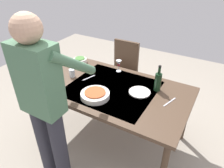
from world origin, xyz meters
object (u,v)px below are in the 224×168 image
Objects in this scene: chair_near at (123,67)px; side_bowl_salad at (80,60)px; water_cup_near_right at (72,73)px; dining_table at (112,93)px; person_server at (44,101)px; water_cup_near_left at (54,85)px; wine_glass_left at (119,64)px; dinner_plate_near at (52,80)px; wine_bottle at (158,81)px; serving_bowl_pasta at (95,95)px; dinner_plate_far at (140,92)px.

side_bowl_salad is at bearing 54.09° from chair_near.
water_cup_near_right is at bearing 113.31° from side_bowl_salad.
side_bowl_salad is at bearing -25.68° from dining_table.
person_server is 9.38× the size of side_bowl_salad.
water_cup_near_left is at bearing 92.25° from water_cup_near_right.
dining_table is at bearing 154.32° from side_bowl_salad.
wine_glass_left is 0.66× the size of dinner_plate_near.
wine_bottle is 2.70× the size of water_cup_near_left.
water_cup_near_right is 0.39m from side_bowl_salad.
serving_bowl_pasta is at bearing 102.61° from chair_near.
chair_near reaches higher than side_bowl_salad.
person_server is 0.99m from dinner_plate_far.
dinner_plate_far is (-0.36, -0.31, -0.03)m from serving_bowl_pasta.
side_bowl_salad is at bearing -66.69° from water_cup_near_right.
wine_bottle is 0.68m from serving_bowl_pasta.
wine_bottle is at bearing 138.64° from chair_near.
water_cup_near_left reaches higher than side_bowl_salad.
wine_glass_left reaches higher than water_cup_near_left.
person_server is at bearing 55.32° from wine_bottle.
water_cup_near_left is at bearing 32.41° from dining_table.
wine_bottle is (-0.44, -0.21, 0.18)m from dining_table.
water_cup_near_right is at bearing -24.44° from serving_bowl_pasta.
person_server reaches higher than dinner_plate_near.
water_cup_near_right is (0.33, -0.73, -0.17)m from person_server.
person_server is at bearing 85.12° from wine_glass_left.
water_cup_near_left is 0.93m from dinner_plate_far.
side_bowl_salad is (1.14, -0.13, -0.08)m from wine_bottle.
water_cup_near_right is at bearing 75.30° from chair_near.
person_server is at bearing 93.25° from chair_near.
side_bowl_salad is (0.17, -0.67, -0.02)m from water_cup_near_left.
wine_bottle reaches higher than chair_near.
water_cup_near_right is at bearing 2.28° from dining_table.
water_cup_near_left is at bearing -52.80° from person_server.
serving_bowl_pasta is (-0.16, -0.51, -0.19)m from person_server.
person_server is 7.34× the size of dinner_plate_far.
side_bowl_salad is (0.48, -1.08, -0.19)m from person_server.
chair_near is 3.03× the size of serving_bowl_pasta.
wine_bottle reaches higher than dining_table.
dinner_plate_near is (0.62, -0.02, -0.03)m from serving_bowl_pasta.
chair_near is at bearing -69.24° from wine_glass_left.
person_server is (0.22, 0.75, 0.29)m from dining_table.
person_server is 11.19× the size of wine_glass_left.
water_cup_near_left reaches higher than dinner_plate_near.
side_bowl_salad is at bearing -88.31° from dinner_plate_near.
water_cup_near_right is 0.32× the size of serving_bowl_pasta.
wine_glass_left is 1.38× the size of water_cup_near_left.
water_cup_near_left is at bearing 60.08° from wine_glass_left.
wine_bottle is 1.29× the size of dinner_plate_far.
water_cup_near_right reaches higher than side_bowl_salad.
wine_bottle is at bearing -138.47° from serving_bowl_pasta.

